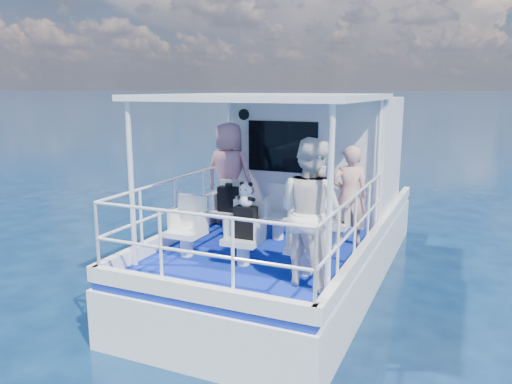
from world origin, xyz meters
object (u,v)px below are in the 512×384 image
(passenger_stbd_aft, at_px, (310,212))
(backpack_center, at_px, (246,222))
(passenger_port_fwd, at_px, (229,174))
(panda, at_px, (246,194))

(passenger_stbd_aft, xyz_separation_m, backpack_center, (-0.99, 0.29, -0.30))
(passenger_port_fwd, distance_m, panda, 2.18)
(panda, bearing_deg, backpack_center, 174.95)
(passenger_port_fwd, distance_m, passenger_stbd_aft, 3.03)
(backpack_center, xyz_separation_m, panda, (0.01, -0.00, 0.38))
(passenger_stbd_aft, relative_size, backpack_center, 4.13)
(passenger_port_fwd, xyz_separation_m, panda, (1.18, -1.83, 0.09))
(passenger_stbd_aft, bearing_deg, passenger_port_fwd, -24.86)
(passenger_port_fwd, height_order, panda, passenger_port_fwd)
(backpack_center, bearing_deg, passenger_stbd_aft, -16.11)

